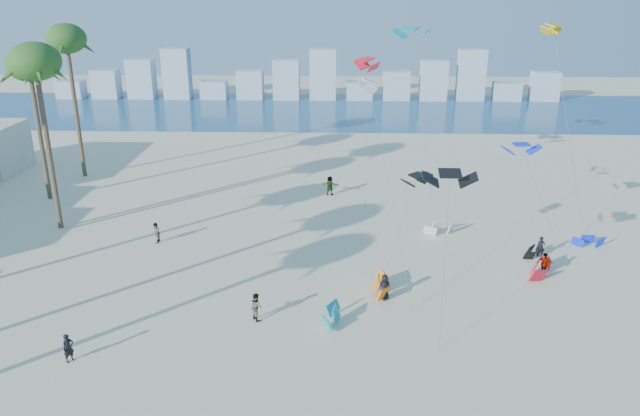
{
  "coord_description": "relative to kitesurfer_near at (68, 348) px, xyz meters",
  "views": [
    {
      "loc": [
        4.21,
        -21.84,
        18.45
      ],
      "look_at": [
        3.0,
        16.0,
        4.5
      ],
      "focal_mm": 34.18,
      "sensor_mm": 36.0,
      "label": 1
    }
  ],
  "objects": [
    {
      "name": "flying_kites",
      "position": [
        23.54,
        20.38,
        10.54
      ],
      "size": [
        27.52,
        32.76,
        16.06
      ],
      "color": "black",
      "rests_on": "ground"
    },
    {
      "name": "distant_skyline",
      "position": [
        8.47,
        77.29,
        2.3
      ],
      "size": [
        85.0,
        3.0,
        8.4
      ],
      "color": "#9EADBF",
      "rests_on": "ground"
    },
    {
      "name": "kitesurfer_near",
      "position": [
        0.0,
        0.0,
        0.0
      ],
      "size": [
        0.66,
        0.68,
        1.58
      ],
      "primitive_type": "imported",
      "rotation": [
        0.0,
        0.0,
        0.87
      ],
      "color": "black",
      "rests_on": "ground"
    },
    {
      "name": "grounded_kites",
      "position": [
        22.65,
        11.43,
        -0.32
      ],
      "size": [
        20.78,
        16.38,
        1.06
      ],
      "color": "#0D8AA3",
      "rests_on": "ground"
    },
    {
      "name": "kitesurfer_mid",
      "position": [
        9.16,
        4.54,
        0.05
      ],
      "size": [
        0.99,
        1.03,
        1.68
      ],
      "primitive_type": "imported",
      "rotation": [
        0.0,
        0.0,
        2.2
      ],
      "color": "gray",
      "rests_on": "ground"
    },
    {
      "name": "kitesurfers_far",
      "position": [
        18.37,
        15.85,
        0.04
      ],
      "size": [
        35.16,
        22.11,
        1.81
      ],
      "color": "black",
      "rests_on": "ground"
    },
    {
      "name": "ocean",
      "position": [
        9.66,
        67.29,
        -0.78
      ],
      "size": [
        220.0,
        220.0,
        0.0
      ],
      "primitive_type": "plane",
      "color": "navy",
      "rests_on": "ground"
    }
  ]
}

